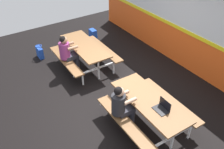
{
  "coord_description": "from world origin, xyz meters",
  "views": [
    {
      "loc": [
        4.26,
        -2.75,
        4.27
      ],
      "look_at": [
        0.0,
        0.08,
        0.55
      ],
      "focal_mm": 39.1,
      "sensor_mm": 36.0,
      "label": 1
    }
  ],
  "objects_px": {
    "picnic_table_left": "(85,50)",
    "student_further": "(121,104)",
    "picnic_table_right": "(149,106)",
    "tote_bag_bright": "(40,52)",
    "backpack_dark": "(93,35)",
    "student_nearer": "(67,51)",
    "laptop_dark": "(162,108)"
  },
  "relations": [
    {
      "from": "student_further",
      "to": "picnic_table_left",
      "type": "bearing_deg",
      "value": 168.4
    },
    {
      "from": "student_further",
      "to": "backpack_dark",
      "type": "relative_size",
      "value": 2.74
    },
    {
      "from": "picnic_table_left",
      "to": "picnic_table_right",
      "type": "height_order",
      "value": "same"
    },
    {
      "from": "picnic_table_right",
      "to": "backpack_dark",
      "type": "relative_size",
      "value": 4.47
    },
    {
      "from": "picnic_table_right",
      "to": "laptop_dark",
      "type": "distance_m",
      "value": 0.41
    },
    {
      "from": "picnic_table_left",
      "to": "tote_bag_bright",
      "type": "bearing_deg",
      "value": -142.1
    },
    {
      "from": "picnic_table_left",
      "to": "student_further",
      "type": "distance_m",
      "value": 2.7
    },
    {
      "from": "picnic_table_left",
      "to": "laptop_dark",
      "type": "distance_m",
      "value": 3.27
    },
    {
      "from": "backpack_dark",
      "to": "tote_bag_bright",
      "type": "xyz_separation_m",
      "value": [
        0.03,
        -2.02,
        -0.02
      ]
    },
    {
      "from": "picnic_table_right",
      "to": "tote_bag_bright",
      "type": "xyz_separation_m",
      "value": [
        -4.2,
        -1.01,
        -0.38
      ]
    },
    {
      "from": "backpack_dark",
      "to": "laptop_dark",
      "type": "bearing_deg",
      "value": -12.12
    },
    {
      "from": "picnic_table_left",
      "to": "student_nearer",
      "type": "bearing_deg",
      "value": -92.0
    },
    {
      "from": "picnic_table_left",
      "to": "student_nearer",
      "type": "distance_m",
      "value": 0.57
    },
    {
      "from": "student_nearer",
      "to": "backpack_dark",
      "type": "relative_size",
      "value": 2.74
    },
    {
      "from": "student_nearer",
      "to": "tote_bag_bright",
      "type": "distance_m",
      "value": 1.44
    },
    {
      "from": "backpack_dark",
      "to": "student_further",
      "type": "bearing_deg",
      "value": -21.54
    },
    {
      "from": "student_further",
      "to": "tote_bag_bright",
      "type": "height_order",
      "value": "student_further"
    },
    {
      "from": "picnic_table_left",
      "to": "student_further",
      "type": "xyz_separation_m",
      "value": [
        2.65,
        -0.54,
        0.13
      ]
    },
    {
      "from": "student_further",
      "to": "tote_bag_bright",
      "type": "xyz_separation_m",
      "value": [
        -3.93,
        -0.46,
        -0.51
      ]
    },
    {
      "from": "picnic_table_right",
      "to": "tote_bag_bright",
      "type": "height_order",
      "value": "picnic_table_right"
    },
    {
      "from": "student_further",
      "to": "backpack_dark",
      "type": "distance_m",
      "value": 4.29
    },
    {
      "from": "student_nearer",
      "to": "tote_bag_bright",
      "type": "xyz_separation_m",
      "value": [
        -1.27,
        -0.45,
        -0.51
      ]
    },
    {
      "from": "student_nearer",
      "to": "student_further",
      "type": "xyz_separation_m",
      "value": [
        2.67,
        0.01,
        0.0
      ]
    },
    {
      "from": "picnic_table_left",
      "to": "student_further",
      "type": "bearing_deg",
      "value": -11.6
    },
    {
      "from": "picnic_table_right",
      "to": "tote_bag_bright",
      "type": "distance_m",
      "value": 4.34
    },
    {
      "from": "laptop_dark",
      "to": "backpack_dark",
      "type": "height_order",
      "value": "laptop_dark"
    },
    {
      "from": "student_nearer",
      "to": "student_further",
      "type": "distance_m",
      "value": 2.67
    },
    {
      "from": "laptop_dark",
      "to": "backpack_dark",
      "type": "bearing_deg",
      "value": 167.88
    },
    {
      "from": "picnic_table_right",
      "to": "student_further",
      "type": "xyz_separation_m",
      "value": [
        -0.27,
        -0.55,
        0.13
      ]
    },
    {
      "from": "tote_bag_bright",
      "to": "picnic_table_left",
      "type": "bearing_deg",
      "value": 37.9
    },
    {
      "from": "picnic_table_right",
      "to": "picnic_table_left",
      "type": "bearing_deg",
      "value": -179.84
    },
    {
      "from": "laptop_dark",
      "to": "picnic_table_left",
      "type": "bearing_deg",
      "value": -179.33
    }
  ]
}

